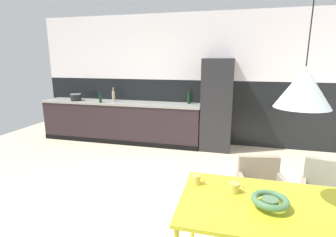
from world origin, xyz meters
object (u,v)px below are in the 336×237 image
at_px(armchair_head_of_table, 261,183).
at_px(pendant_lamp_over_table_near, 304,87).
at_px(mug_short_terracotta, 234,188).
at_px(bottle_vinegar_dark, 189,98).
at_px(armchair_corner_seat, 327,191).
at_px(bottle_spice_small, 113,96).
at_px(cooking_pot, 76,97).
at_px(bottle_oil_tall, 100,98).
at_px(mug_glass_clear, 197,180).
at_px(dining_table, 289,212).
at_px(refrigerator_column, 217,105).
at_px(fruit_bowl, 270,201).

xyz_separation_m(armchair_head_of_table, pendant_lamp_over_table_near, (0.10, -0.89, 1.15)).
bearing_deg(mug_short_terracotta, bottle_vinegar_dark, 105.85).
distance_m(armchair_corner_seat, bottle_spice_small, 4.46).
bearing_deg(bottle_spice_small, armchair_corner_seat, -35.12).
bearing_deg(cooking_pot, bottle_oil_tall, -9.91).
bearing_deg(bottle_vinegar_dark, mug_short_terracotta, -74.15).
bearing_deg(mug_glass_clear, cooking_pot, 136.43).
bearing_deg(bottle_oil_tall, armchair_head_of_table, -35.54).
bearing_deg(cooking_pot, dining_table, -39.56).
height_order(mug_short_terracotta, bottle_oil_tall, bottle_oil_tall).
bearing_deg(bottle_spice_small, mug_glass_clear, -53.68).
bearing_deg(bottle_vinegar_dark, dining_table, -68.78).
xyz_separation_m(armchair_corner_seat, pendant_lamp_over_table_near, (-0.54, -0.85, 1.15)).
distance_m(refrigerator_column, bottle_oil_tall, 2.53).
bearing_deg(bottle_oil_tall, cooking_pot, 170.09).
xyz_separation_m(fruit_bowl, bottle_spice_small, (-2.93, 3.44, 0.22)).
height_order(armchair_corner_seat, fruit_bowl, fruit_bowl).
relative_size(refrigerator_column, cooking_pot, 7.65).
relative_size(armchair_corner_seat, bottle_oil_tall, 3.38).
height_order(mug_glass_clear, bottle_vinegar_dark, bottle_vinegar_dark).
bearing_deg(refrigerator_column, armchair_corner_seat, -62.55).
bearing_deg(pendant_lamp_over_table_near, cooking_pot, 140.44).
xyz_separation_m(dining_table, pendant_lamp_over_table_near, (0.00, -0.00, 0.94)).
height_order(armchair_corner_seat, bottle_oil_tall, bottle_oil_tall).
bearing_deg(fruit_bowl, armchair_head_of_table, 87.35).
bearing_deg(mug_short_terracotta, bottle_oil_tall, 133.46).
distance_m(cooking_pot, bottle_oil_tall, 0.71).
relative_size(mug_glass_clear, bottle_vinegar_dark, 0.38).
bearing_deg(bottle_spice_small, cooking_pot, -172.85).
distance_m(cooking_pot, pendant_lamp_over_table_near, 5.20).
bearing_deg(mug_glass_clear, dining_table, -14.65).
height_order(refrigerator_column, mug_glass_clear, refrigerator_column).
bearing_deg(dining_table, bottle_oil_tall, 136.05).
relative_size(refrigerator_column, mug_short_terracotta, 14.19).
relative_size(mug_short_terracotta, bottle_spice_small, 0.41).
bearing_deg(armchair_corner_seat, refrigerator_column, -48.34).
relative_size(mug_glass_clear, bottle_oil_tall, 0.47).
height_order(armchair_corner_seat, mug_glass_clear, mug_glass_clear).
relative_size(refrigerator_column, mug_glass_clear, 16.59).
bearing_deg(cooking_pot, armchair_head_of_table, -31.70).
xyz_separation_m(refrigerator_column, bottle_oil_tall, (-2.52, -0.19, 0.08)).
height_order(bottle_oil_tall, pendant_lamp_over_table_near, pendant_lamp_over_table_near).
bearing_deg(bottle_oil_tall, pendant_lamp_over_table_near, -43.95).
distance_m(dining_table, bottle_spice_small, 4.60).
distance_m(armchair_head_of_table, armchair_corner_seat, 0.65).
relative_size(armchair_corner_seat, bottle_spice_small, 2.54).
xyz_separation_m(mug_short_terracotta, mug_glass_clear, (-0.32, 0.06, 0.00)).
height_order(bottle_oil_tall, bottle_spice_small, bottle_spice_small).
xyz_separation_m(fruit_bowl, pendant_lamp_over_table_near, (0.15, 0.05, 0.84)).
xyz_separation_m(dining_table, armchair_head_of_table, (-0.10, 0.89, -0.21)).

